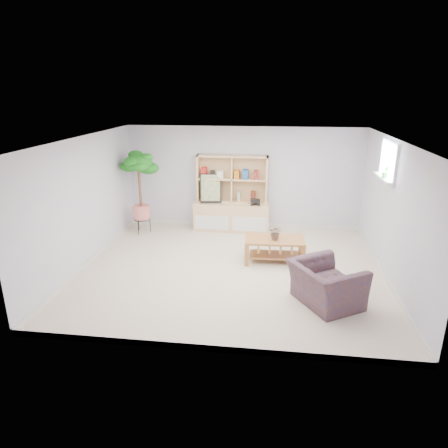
# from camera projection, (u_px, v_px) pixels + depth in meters

# --- Properties ---
(floor) EXTENTS (5.50, 5.00, 0.01)m
(floor) POSITION_uv_depth(u_px,v_px,m) (232.00, 269.00, 7.46)
(floor) COLOR beige
(floor) RESTS_ON ground
(ceiling) EXTENTS (5.50, 5.00, 0.01)m
(ceiling) POSITION_uv_depth(u_px,v_px,m) (233.00, 139.00, 6.69)
(ceiling) COLOR silver
(ceiling) RESTS_ON walls
(walls) EXTENTS (5.51, 5.01, 2.40)m
(walls) POSITION_uv_depth(u_px,v_px,m) (232.00, 208.00, 7.08)
(walls) COLOR silver
(walls) RESTS_ON floor
(baseboard) EXTENTS (5.50, 5.00, 0.10)m
(baseboard) POSITION_uv_depth(u_px,v_px,m) (232.00, 267.00, 7.44)
(baseboard) COLOR silver
(baseboard) RESTS_ON floor
(window) EXTENTS (0.10, 0.98, 0.68)m
(window) POSITION_uv_depth(u_px,v_px,m) (389.00, 160.00, 7.06)
(window) COLOR white
(window) RESTS_ON walls
(window_sill) EXTENTS (0.14, 1.00, 0.04)m
(window_sill) POSITION_uv_depth(u_px,v_px,m) (383.00, 178.00, 7.17)
(window_sill) COLOR silver
(window_sill) RESTS_ON walls
(storage_unit) EXTENTS (1.76, 0.59, 1.76)m
(storage_unit) POSITION_uv_depth(u_px,v_px,m) (232.00, 194.00, 9.31)
(storage_unit) COLOR #E0BA7A
(storage_unit) RESTS_ON floor
(poster) EXTENTS (0.51, 0.18, 0.69)m
(poster) POSITION_uv_depth(u_px,v_px,m) (211.00, 189.00, 9.29)
(poster) COLOR yellow
(poster) RESTS_ON storage_unit
(toy_truck) EXTENTS (0.30, 0.20, 0.16)m
(toy_truck) POSITION_uv_depth(u_px,v_px,m) (255.00, 202.00, 9.19)
(toy_truck) COLOR black
(toy_truck) RESTS_ON storage_unit
(coffee_table) EXTENTS (1.16, 0.67, 0.46)m
(coffee_table) POSITION_uv_depth(u_px,v_px,m) (274.00, 250.00, 7.76)
(coffee_table) COLOR #A67434
(coffee_table) RESTS_ON floor
(table_plant) EXTENTS (0.29, 0.27, 0.28)m
(table_plant) POSITION_uv_depth(u_px,v_px,m) (276.00, 233.00, 7.58)
(table_plant) COLOR #185716
(table_plant) RESTS_ON coffee_table
(floor_tree) EXTENTS (0.87, 0.87, 1.90)m
(floor_tree) POSITION_uv_depth(u_px,v_px,m) (140.00, 193.00, 9.09)
(floor_tree) COLOR #1B7018
(floor_tree) RESTS_ON floor
(armchair) EXTENTS (1.28, 1.33, 0.75)m
(armchair) POSITION_uv_depth(u_px,v_px,m) (326.00, 282.00, 6.16)
(armchair) COLOR navy
(armchair) RESTS_ON floor
(sill_plant) EXTENTS (0.13, 0.11, 0.21)m
(sill_plant) POSITION_uv_depth(u_px,v_px,m) (385.00, 172.00, 7.05)
(sill_plant) COLOR #1B7018
(sill_plant) RESTS_ON window_sill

